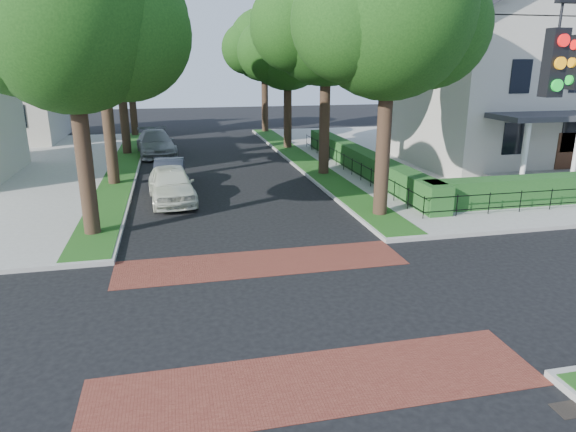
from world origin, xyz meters
name	(u,v)px	position (x,y,z in m)	size (l,w,h in m)	color
ground	(283,309)	(0.00, 0.00, 0.00)	(120.00, 120.00, 0.00)	black
sidewalk_ne	(504,153)	(19.50, 19.00, 0.07)	(30.00, 30.00, 0.15)	gray
crosswalk_far	(262,263)	(0.00, 3.20, 0.01)	(9.00, 2.20, 0.01)	maroon
crosswalk_near	(318,382)	(0.00, -3.20, 0.01)	(9.00, 2.20, 0.01)	maroon
storm_drain	(572,409)	(4.30, -5.00, 0.01)	(0.65, 0.45, 0.01)	black
grass_strip_ne	(303,160)	(5.40, 19.10, 0.16)	(1.60, 29.80, 0.02)	#1B4F16
grass_strip_nw	(123,167)	(-5.40, 19.10, 0.16)	(1.60, 29.80, 0.02)	#1B4F16
tree_right_near	(390,17)	(5.60, 7.24, 7.63)	(7.75, 6.67, 10.66)	black
tree_right_mid	(327,22)	(5.61, 15.25, 7.99)	(8.25, 7.09, 11.22)	black
tree_right_far	(288,48)	(5.60, 24.22, 6.91)	(7.25, 6.23, 9.74)	black
tree_right_back	(265,46)	(5.60, 33.23, 7.27)	(7.50, 6.45, 10.20)	black
tree_left_near	(73,23)	(-5.40, 7.23, 7.27)	(7.50, 6.45, 10.20)	black
tree_left_mid	(100,10)	(-5.39, 15.24, 8.34)	(8.00, 6.88, 11.48)	black
tree_left_far	(119,44)	(-5.40, 24.22, 7.12)	(7.00, 6.02, 9.86)	black
tree_left_back	(129,43)	(-5.40, 33.24, 7.41)	(7.75, 6.66, 10.44)	black
hedge_main_road	(362,161)	(7.70, 15.00, 0.75)	(1.00, 18.00, 1.20)	#19481C
fence_main_road	(348,164)	(6.90, 15.00, 0.60)	(0.06, 18.00, 0.90)	black
house_victorian	(519,62)	(17.51, 15.92, 6.02)	(13.00, 13.05, 12.48)	beige
parked_car_front	(171,184)	(-2.67, 11.29, 0.80)	(1.90, 4.72, 1.61)	silver
parked_car_middle	(170,173)	(-2.75, 14.33, 0.68)	(1.44, 4.12, 1.36)	#212632
parked_car_rear	(156,143)	(-3.60, 23.57, 0.82)	(2.29, 5.63, 1.63)	gray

